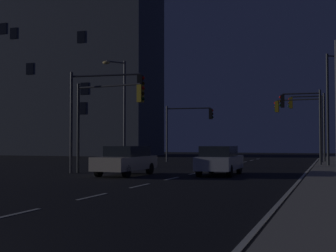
# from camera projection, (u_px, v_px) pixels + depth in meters

# --- Properties ---
(ground_plane) EXTENTS (112.00, 112.00, 0.00)m
(ground_plane) POSITION_uv_depth(u_px,v_px,m) (175.00, 178.00, 23.48)
(ground_plane) COLOR black
(ground_plane) RESTS_ON ground
(sidewalk_right) EXTENTS (2.72, 77.00, 0.14)m
(sidewalk_right) POSITION_uv_depth(u_px,v_px,m) (336.00, 181.00, 20.98)
(sidewalk_right) COLOR #9E937F
(sidewalk_right) RESTS_ON ground
(lane_markings_center) EXTENTS (0.14, 50.00, 0.01)m
(lane_markings_center) POSITION_uv_depth(u_px,v_px,m) (195.00, 173.00, 26.78)
(lane_markings_center) COLOR silver
(lane_markings_center) RESTS_ON ground
(lane_edge_line) EXTENTS (0.14, 53.00, 0.01)m
(lane_edge_line) POSITION_uv_depth(u_px,v_px,m) (305.00, 174.00, 26.22)
(lane_edge_line) COLOR silver
(lane_edge_line) RESTS_ON ground
(car) EXTENTS (1.89, 4.43, 1.57)m
(car) POSITION_uv_depth(u_px,v_px,m) (220.00, 160.00, 25.39)
(car) COLOR silver
(car) RESTS_ON ground
(car_oncoming) EXTENTS (2.04, 4.49, 1.57)m
(car_oncoming) POSITION_uv_depth(u_px,v_px,m) (126.00, 160.00, 25.21)
(car_oncoming) COLOR beige
(car_oncoming) RESTS_ON ground
(traffic_light_far_left) EXTENTS (3.91, 0.58, 5.40)m
(traffic_light_far_left) POSITION_uv_depth(u_px,v_px,m) (301.00, 116.00, 38.96)
(traffic_light_far_left) COLOR #4C4C51
(traffic_light_far_left) RESTS_ON sidewalk_right
(traffic_light_far_right) EXTENTS (4.35, 0.58, 5.06)m
(traffic_light_far_right) POSITION_uv_depth(u_px,v_px,m) (188.00, 122.00, 42.41)
(traffic_light_far_right) COLOR #4C4C51
(traffic_light_far_right) RESTS_ON ground
(traffic_light_far_center) EXTENTS (3.05, 0.34, 5.80)m
(traffic_light_far_center) POSITION_uv_depth(u_px,v_px,m) (309.00, 114.00, 40.31)
(traffic_light_far_center) COLOR #2D3033
(traffic_light_far_center) RESTS_ON sidewalk_right
(traffic_light_overhead_east) EXTENTS (4.45, 0.63, 5.79)m
(traffic_light_overhead_east) POSITION_uv_depth(u_px,v_px,m) (102.00, 101.00, 26.55)
(traffic_light_overhead_east) COLOR #38383D
(traffic_light_overhead_east) RESTS_ON ground
(traffic_light_near_right) EXTENTS (2.99, 0.44, 5.45)m
(traffic_light_near_right) POSITION_uv_depth(u_px,v_px,m) (303.00, 113.00, 34.60)
(traffic_light_near_right) COLOR #2D3033
(traffic_light_near_right) RESTS_ON sidewalk_right
(traffic_light_mid_right) EXTENTS (4.48, 0.85, 5.19)m
(traffic_light_mid_right) POSITION_uv_depth(u_px,v_px,m) (107.00, 108.00, 26.56)
(traffic_light_mid_right) COLOR #2D3033
(traffic_light_mid_right) RESTS_ON ground
(street_lamp_corner) EXTENTS (2.16, 1.37, 7.92)m
(street_lamp_corner) POSITION_uv_depth(u_px,v_px,m) (332.00, 98.00, 33.52)
(street_lamp_corner) COLOR #2D3033
(street_lamp_corner) RESTS_ON sidewalk_right
(street_lamp_across_street) EXTENTS (1.22, 1.49, 7.59)m
(street_lamp_across_street) POSITION_uv_depth(u_px,v_px,m) (121.00, 103.00, 33.60)
(street_lamp_across_street) COLOR #4C4C51
(street_lamp_across_street) RESTS_ON ground
(building_distant) EXTENTS (22.66, 9.11, 30.89)m
(building_distant) POSITION_uv_depth(u_px,v_px,m) (75.00, 42.00, 64.58)
(building_distant) COLOR #4C515B
(building_distant) RESTS_ON ground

